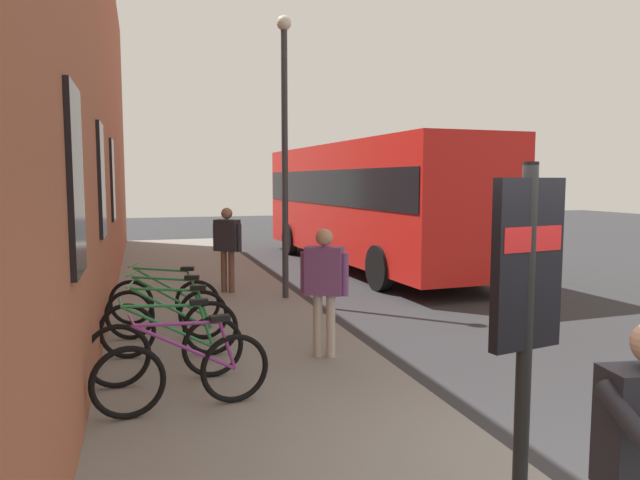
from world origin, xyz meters
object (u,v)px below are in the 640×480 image
at_px(pedestrian_crossing_street, 324,279).
at_px(street_lamp, 285,134).
at_px(bicycle_leaning_wall, 170,327).
at_px(city_bus, 367,198).
at_px(pedestrian_by_facade, 227,241).
at_px(bicycle_under_window, 167,349).
at_px(bicycle_mid_rack, 165,301).
at_px(bicycle_far_end, 167,313).
at_px(bicycle_end_of_row, 184,372).
at_px(transit_info_sign, 527,288).

height_order(pedestrian_crossing_street, street_lamp, street_lamp).
xyz_separation_m(bicycle_leaning_wall, city_bus, (7.49, -5.64, 1.41)).
relative_size(bicycle_leaning_wall, pedestrian_by_facade, 1.02).
bearing_deg(bicycle_under_window, street_lamp, -29.03).
height_order(city_bus, pedestrian_by_facade, city_bus).
bearing_deg(bicycle_under_window, bicycle_mid_rack, -1.68).
height_order(bicycle_under_window, pedestrian_crossing_street, pedestrian_crossing_street).
height_order(bicycle_leaning_wall, bicycle_far_end, same).
xyz_separation_m(bicycle_far_end, pedestrian_by_facade, (3.37, -1.34, 0.66)).
distance_m(bicycle_under_window, street_lamp, 5.69).
bearing_deg(pedestrian_by_facade, bicycle_end_of_row, 168.11).
bearing_deg(transit_info_sign, bicycle_leaning_wall, 24.14).
distance_m(bicycle_leaning_wall, bicycle_far_end, 0.88).
bearing_deg(street_lamp, pedestrian_by_facade, 48.14).
xyz_separation_m(bicycle_far_end, bicycle_mid_rack, (0.88, -0.00, 0.00)).
relative_size(bicycle_mid_rack, city_bus, 0.16).
xyz_separation_m(city_bus, pedestrian_crossing_street, (-8.07, 3.73, -0.78)).
relative_size(bicycle_under_window, pedestrian_crossing_street, 1.06).
relative_size(bicycle_under_window, bicycle_mid_rack, 1.04).
xyz_separation_m(bicycle_mid_rack, street_lamp, (1.59, -2.33, 2.76)).
height_order(bicycle_leaning_wall, pedestrian_crossing_street, pedestrian_crossing_street).
distance_m(bicycle_leaning_wall, transit_info_sign, 5.13).
bearing_deg(city_bus, bicycle_far_end, 139.54).
height_order(bicycle_leaning_wall, pedestrian_by_facade, pedestrian_by_facade).
height_order(bicycle_end_of_row, street_lamp, street_lamp).
bearing_deg(street_lamp, bicycle_end_of_row, 156.44).
xyz_separation_m(bicycle_leaning_wall, street_lamp, (3.36, -2.34, 2.76)).
height_order(bicycle_under_window, bicycle_leaning_wall, same).
bearing_deg(bicycle_leaning_wall, bicycle_under_window, 175.63).
height_order(bicycle_mid_rack, pedestrian_crossing_street, pedestrian_crossing_street).
relative_size(transit_info_sign, street_lamp, 0.45).
xyz_separation_m(bicycle_far_end, transit_info_sign, (-5.43, -2.04, 1.21)).
height_order(bicycle_under_window, pedestrian_by_facade, pedestrian_by_facade).
relative_size(city_bus, pedestrian_crossing_street, 6.36).
height_order(pedestrian_by_facade, street_lamp, street_lamp).
bearing_deg(street_lamp, bicycle_mid_rack, 124.29).
height_order(transit_info_sign, pedestrian_by_facade, transit_info_sign).
bearing_deg(street_lamp, pedestrian_crossing_street, 173.78).
bearing_deg(pedestrian_crossing_street, bicycle_under_window, 102.00).
bearing_deg(city_bus, bicycle_mid_rack, 135.49).
height_order(bicycle_end_of_row, bicycle_under_window, same).
relative_size(bicycle_far_end, city_bus, 0.16).
xyz_separation_m(bicycle_under_window, city_bus, (8.49, -5.72, 1.41)).
bearing_deg(pedestrian_crossing_street, transit_info_sign, -178.19).
distance_m(bicycle_end_of_row, bicycle_under_window, 0.91).
bearing_deg(bicycle_leaning_wall, pedestrian_by_facade, -17.54).
bearing_deg(bicycle_under_window, pedestrian_crossing_street, -78.00).
bearing_deg(bicycle_leaning_wall, street_lamp, -34.88).
distance_m(transit_info_sign, city_bus, 12.57).
bearing_deg(city_bus, transit_info_sign, 163.34).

